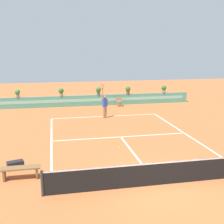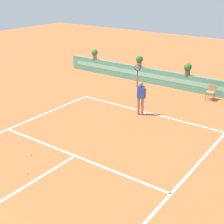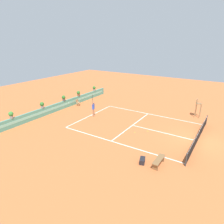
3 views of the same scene
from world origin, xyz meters
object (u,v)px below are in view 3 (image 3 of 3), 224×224
Objects in this scene: ball_kid_chair at (78,102)px; potted_plant_right at (78,93)px; potted_plant_centre at (64,98)px; potted_plant_far_right at (94,88)px; tennis_ball_near_baseline at (135,132)px; bench_courtside at (159,161)px; tennis_ball_mid_court at (148,131)px; potted_plant_far_left at (11,114)px; gear_bag at (142,161)px; tennis_player at (93,108)px; umpire_chair at (198,106)px; potted_plant_left at (42,105)px.

potted_plant_right is at bearing 35.79° from ball_kid_chair.
potted_plant_far_right is at bearing 0.00° from potted_plant_centre.
bench_courtside is at bearing -135.96° from tennis_ball_near_baseline.
potted_plant_far_left is at bearing 118.47° from tennis_ball_mid_court.
gear_bag is 10.36m from tennis_player.
potted_plant_far_right is (7.14, 11.92, 1.38)m from tennis_ball_mid_court.
tennis_player is 4.99m from potted_plant_centre.
umpire_chair is 1.34× the size of bench_courtside.
potted_plant_far_left is at bearing 180.00° from potted_plant_far_right.
tennis_ball_mid_court is 12.03m from potted_plant_centre.
potted_plant_centre is at bearing 0.00° from potted_plant_left.
ball_kid_chair is 11.48m from tennis_ball_mid_court.
potted_plant_right is (4.45, 10.98, 1.38)m from tennis_ball_near_baseline.
potted_plant_left is 3.40m from potted_plant_centre.
bench_courtside is at bearing 178.11° from umpire_chair.
potted_plant_right reaches higher than tennis_ball_mid_court.
potted_plant_far_right is at bearing 51.00° from bench_courtside.
tennis_ball_near_baseline is 11.19m from potted_plant_centre.
tennis_ball_near_baseline is at bearing 44.04° from bench_courtside.
umpire_chair is 15.44m from potted_plant_right.
umpire_chair is 11.90m from tennis_player.
bench_courtside is 2.21× the size of potted_plant_left.
bench_courtside is at bearing -110.53° from potted_plant_centre.
gear_bag is at bearing -120.68° from ball_kid_chair.
tennis_ball_near_baseline is 12.38m from potted_plant_far_left.
potted_plant_far_left reaches higher than tennis_ball_near_baseline.
tennis_player is at bearing -116.34° from ball_kid_chair.
ball_kid_chair is (-4.11, 14.39, -0.86)m from umpire_chair.
bench_courtside is at bearing -118.17° from tennis_player.
tennis_ball_near_baseline is at bearing -126.23° from potted_plant_far_right.
tennis_ball_near_baseline is at bearing -63.16° from potted_plant_far_left.
potted_plant_centre is (-5.92, 15.13, 0.07)m from umpire_chair.
tennis_ball_near_baseline and tennis_ball_mid_court have the same top height.
tennis_player is 3.57× the size of potted_plant_right.
potted_plant_far_left is at bearing 144.22° from tennis_player.
umpire_chair is 2.96× the size of potted_plant_far_right.
potted_plant_left is at bearing 99.18° from tennis_ball_near_baseline.
potted_plant_centre is (-2.83, 0.00, 0.00)m from potted_plant_right.
potted_plant_far_right is at bearing 48.05° from gear_bag.
potted_plant_far_left is 7.19m from potted_plant_centre.
tennis_player is (5.57, 8.69, 0.87)m from gear_bag.
tennis_player reaches higher than bench_courtside.
potted_plant_far_left is 3.78m from potted_plant_left.
potted_plant_left is at bearing 79.81° from gear_bag.
tennis_ball_mid_court is at bearing -61.53° from potted_plant_far_left.
ball_kid_chair is at bearing -7.99° from potted_plant_left.
potted_plant_far_right is (12.28, 13.66, 1.23)m from gear_bag.
tennis_ball_mid_court is at bearing -120.91° from potted_plant_far_right.
tennis_player is at bearing 121.42° from umpire_chair.
potted_plant_right is at bearing 57.94° from tennis_player.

